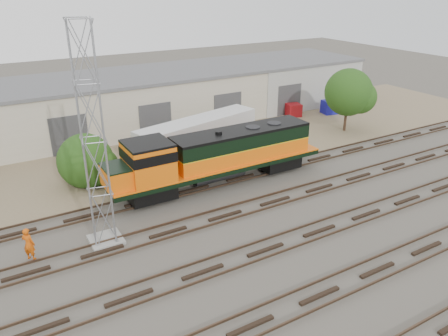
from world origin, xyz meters
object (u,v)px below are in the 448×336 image
signal_tower (94,144)px  semi_trailer (201,134)px  locomotive (215,156)px  worker (29,244)px

signal_tower → semi_trailer: signal_tower is taller
locomotive → signal_tower: bearing=-159.7°
locomotive → signal_tower: size_ratio=1.35×
locomotive → worker: (-13.35, -3.11, -1.36)m
worker → locomotive: bearing=-124.5°
worker → semi_trailer: size_ratio=0.17×
locomotive → signal_tower: 10.60m
locomotive → semi_trailer: 5.44m
locomotive → semi_trailer: size_ratio=1.43×
locomotive → signal_tower: signal_tower is taller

